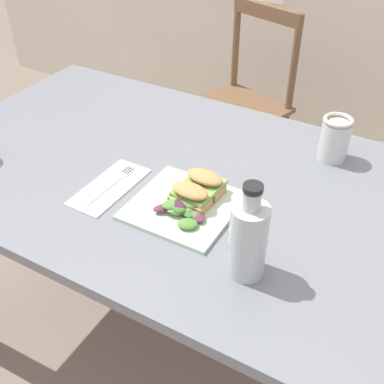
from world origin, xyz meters
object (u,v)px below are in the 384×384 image
at_px(mason_jar_iced_tea, 334,141).
at_px(bottle_cold_brew, 248,243).
at_px(chair_wooden_far, 240,105).
at_px(fork_on_napkin, 114,182).
at_px(sandwich_half_back, 205,182).
at_px(dining_table, 172,205).
at_px(plate_lunch, 184,206).
at_px(sandwich_half_front, 190,196).

bearing_deg(mason_jar_iced_tea, bottle_cold_brew, -93.35).
bearing_deg(chair_wooden_far, fork_on_napkin, -83.12).
height_order(chair_wooden_far, sandwich_half_back, chair_wooden_far).
bearing_deg(dining_table, fork_on_napkin, -128.24).
relative_size(dining_table, sandwich_half_back, 14.15).
height_order(chair_wooden_far, plate_lunch, chair_wooden_far).
distance_m(sandwich_half_front, sandwich_half_back, 0.06).
relative_size(sandwich_half_back, fork_on_napkin, 0.54).
height_order(chair_wooden_far, mason_jar_iced_tea, chair_wooden_far).
bearing_deg(sandwich_half_back, plate_lunch, -105.67).
bearing_deg(mason_jar_iced_tea, fork_on_napkin, -138.67).
distance_m(dining_table, plate_lunch, 0.20).
bearing_deg(dining_table, mason_jar_iced_tea, 37.74).
bearing_deg(sandwich_half_back, mason_jar_iced_tea, 54.78).
height_order(plate_lunch, mason_jar_iced_tea, mason_jar_iced_tea).
distance_m(dining_table, sandwich_half_front, 0.23).
bearing_deg(bottle_cold_brew, dining_table, 144.49).
height_order(sandwich_half_front, fork_on_napkin, sandwich_half_front).
height_order(dining_table, plate_lunch, plate_lunch).
bearing_deg(sandwich_half_back, chair_wooden_far, 109.31).
bearing_deg(sandwich_half_front, plate_lunch, -161.81).
relative_size(bottle_cold_brew, mason_jar_iced_tea, 1.77).
distance_m(chair_wooden_far, sandwich_half_back, 1.12).
relative_size(sandwich_half_front, mason_jar_iced_tea, 0.81).
xyz_separation_m(chair_wooden_far, plate_lunch, (0.34, -1.08, 0.30)).
xyz_separation_m(dining_table, mason_jar_iced_tea, (0.35, 0.27, 0.17)).
xyz_separation_m(sandwich_half_back, bottle_cold_brew, (0.20, -0.19, 0.04)).
distance_m(dining_table, mason_jar_iced_tea, 0.48).
bearing_deg(sandwich_half_back, fork_on_napkin, -161.23).
bearing_deg(sandwich_half_front, mason_jar_iced_tea, 59.08).
height_order(dining_table, chair_wooden_far, chair_wooden_far).
bearing_deg(sandwich_half_front, dining_table, 138.33).
xyz_separation_m(sandwich_half_front, fork_on_napkin, (-0.22, -0.01, -0.03)).
bearing_deg(mason_jar_iced_tea, plate_lunch, -122.19).
bearing_deg(sandwich_half_front, bottle_cold_brew, -31.16).
xyz_separation_m(dining_table, bottle_cold_brew, (0.32, -0.23, 0.20)).
distance_m(chair_wooden_far, plate_lunch, 1.17).
height_order(plate_lunch, fork_on_napkin, plate_lunch).
bearing_deg(sandwich_half_front, fork_on_napkin, -177.08).
xyz_separation_m(sandwich_half_back, mason_jar_iced_tea, (0.22, 0.32, 0.02)).
distance_m(sandwich_half_back, mason_jar_iced_tea, 0.39).
bearing_deg(bottle_cold_brew, sandwich_half_back, 136.42).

